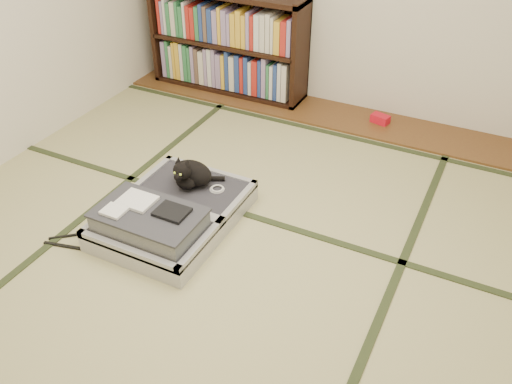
% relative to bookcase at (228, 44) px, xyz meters
% --- Properties ---
extents(floor, '(4.50, 4.50, 0.00)m').
position_rel_bookcase_xyz_m(floor, '(1.10, -2.07, -0.45)').
color(floor, tan).
rests_on(floor, ground).
extents(wood_strip, '(4.00, 0.50, 0.02)m').
position_rel_bookcase_xyz_m(wood_strip, '(1.10, -0.07, -0.44)').
color(wood_strip, brown).
rests_on(wood_strip, ground).
extents(red_item, '(0.17, 0.12, 0.07)m').
position_rel_bookcase_xyz_m(red_item, '(1.49, -0.04, -0.40)').
color(red_item, red).
rests_on(red_item, wood_strip).
extents(room_shell, '(4.50, 4.50, 4.50)m').
position_rel_bookcase_xyz_m(room_shell, '(1.10, -2.07, 1.01)').
color(room_shell, white).
rests_on(room_shell, ground).
extents(tatami_borders, '(4.00, 4.50, 0.01)m').
position_rel_bookcase_xyz_m(tatami_borders, '(1.10, -1.57, -0.45)').
color(tatami_borders, '#2D381E').
rests_on(tatami_borders, ground).
extents(bookcase, '(1.48, 0.34, 0.95)m').
position_rel_bookcase_xyz_m(bookcase, '(0.00, 0.00, 0.00)').
color(bookcase, black).
rests_on(bookcase, wood_strip).
extents(suitcase, '(0.73, 0.97, 0.29)m').
position_rel_bookcase_xyz_m(suitcase, '(0.68, -2.01, -0.35)').
color(suitcase, '#A9AAAE').
rests_on(suitcase, floor).
extents(cat, '(0.32, 0.33, 0.26)m').
position_rel_bookcase_xyz_m(cat, '(0.66, -1.71, -0.21)').
color(cat, black).
rests_on(cat, suitcase).
extents(cable_coil, '(0.10, 0.10, 0.02)m').
position_rel_bookcase_xyz_m(cable_coil, '(0.84, -1.68, -0.30)').
color(cable_coil, white).
rests_on(cable_coil, suitcase).
extents(hanger, '(0.40, 0.22, 0.01)m').
position_rel_bookcase_xyz_m(hanger, '(0.25, -2.41, -0.44)').
color(hanger, black).
rests_on(hanger, floor).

